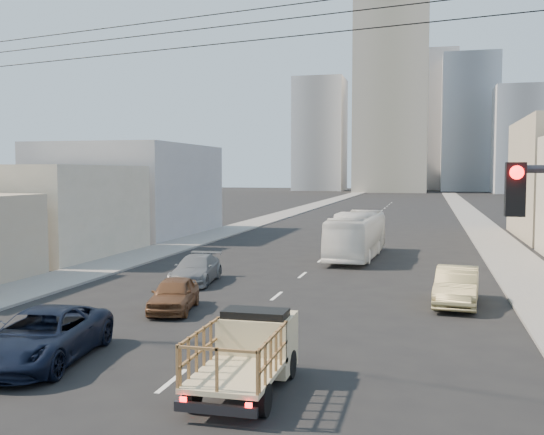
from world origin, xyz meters
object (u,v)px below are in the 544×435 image
at_px(flatbed_pickup, 247,348).
at_px(sedan_tan, 457,286).
at_px(sedan_grey, 196,269).
at_px(city_bus, 357,235).
at_px(sedan_brown, 174,294).
at_px(navy_pickup, 42,336).

bearing_deg(flatbed_pickup, sedan_tan, 65.05).
height_order(sedan_tan, sedan_grey, sedan_tan).
xyz_separation_m(city_bus, sedan_brown, (-5.35, -17.73, -0.81)).
bearing_deg(flatbed_pickup, city_bus, 90.16).
xyz_separation_m(flatbed_pickup, sedan_tan, (5.64, 12.11, -0.30)).
bearing_deg(navy_pickup, sedan_brown, 74.64).
bearing_deg(sedan_brown, city_bus, 62.80).
height_order(flatbed_pickup, navy_pickup, flatbed_pickup).
relative_size(flatbed_pickup, city_bus, 0.41).
height_order(navy_pickup, sedan_grey, navy_pickup).
distance_m(sedan_brown, sedan_grey, 6.46).
bearing_deg(flatbed_pickup, sedan_brown, 123.32).
bearing_deg(city_bus, flatbed_pickup, -87.48).
distance_m(city_bus, sedan_tan, 15.01).
distance_m(navy_pickup, city_bus, 25.93).
xyz_separation_m(navy_pickup, city_bus, (6.40, 25.12, 0.72)).
xyz_separation_m(flatbed_pickup, sedan_brown, (-5.42, 8.25, -0.42)).
distance_m(flatbed_pickup, city_bus, 25.98).
relative_size(flatbed_pickup, sedan_grey, 0.93).
bearing_deg(sedan_tan, sedan_brown, -155.87).
bearing_deg(flatbed_pickup, navy_pickup, 172.44).
bearing_deg(navy_pickup, flatbed_pickup, -14.81).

